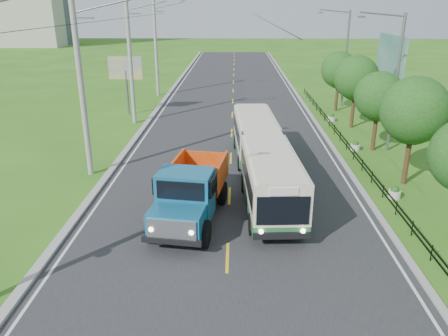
{
  "coord_description": "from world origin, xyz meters",
  "views": [
    {
      "loc": [
        0.25,
        -15.02,
        9.47
      ],
      "look_at": [
        -0.27,
        5.13,
        1.9
      ],
      "focal_mm": 35.0,
      "sensor_mm": 36.0,
      "label": 1
    }
  ],
  "objects_px": {
    "pole_far": "(156,48)",
    "planter_near": "(395,193)",
    "tree_third": "(414,114)",
    "tree_fifth": "(356,80)",
    "streetlight_far": "(344,55)",
    "planter_far": "(332,118)",
    "dump_truck": "(191,189)",
    "pole_near": "(82,88)",
    "streetlight_mid": "(394,79)",
    "tree_back": "(339,72)",
    "pole_mid": "(131,62)",
    "billboard_right": "(390,61)",
    "bus": "(262,153)",
    "planter_mid": "(355,146)",
    "billboard_left": "(126,72)",
    "tree_fourth": "(379,98)"
  },
  "relations": [
    {
      "from": "pole_mid",
      "to": "planter_near",
      "type": "distance_m",
      "value": 23.08
    },
    {
      "from": "pole_near",
      "to": "planter_far",
      "type": "xyz_separation_m",
      "value": [
        16.86,
        13.0,
        -4.81
      ]
    },
    {
      "from": "streetlight_far",
      "to": "tree_back",
      "type": "bearing_deg",
      "value": -112.92
    },
    {
      "from": "pole_mid",
      "to": "tree_fifth",
      "type": "relative_size",
      "value": 1.72
    },
    {
      "from": "streetlight_mid",
      "to": "planter_far",
      "type": "xyz_separation_m",
      "value": [
        -2.04,
        8.0,
        -4.62
      ]
    },
    {
      "from": "planter_mid",
      "to": "tree_fourth",
      "type": "bearing_deg",
      "value": 6.39
    },
    {
      "from": "pole_far",
      "to": "tree_back",
      "type": "relative_size",
      "value": 1.82
    },
    {
      "from": "pole_near",
      "to": "planter_near",
      "type": "bearing_deg",
      "value": -10.09
    },
    {
      "from": "pole_far",
      "to": "pole_near",
      "type": "bearing_deg",
      "value": -90.0
    },
    {
      "from": "pole_far",
      "to": "planter_near",
      "type": "height_order",
      "value": "pole_far"
    },
    {
      "from": "pole_mid",
      "to": "billboard_right",
      "type": "relative_size",
      "value": 1.37
    },
    {
      "from": "planter_near",
      "to": "billboard_right",
      "type": "xyz_separation_m",
      "value": [
        3.7,
        14.0,
        5.06
      ]
    },
    {
      "from": "streetlight_far",
      "to": "planter_near",
      "type": "distance_m",
      "value": 22.57
    },
    {
      "from": "planter_near",
      "to": "tree_fifth",
      "type": "bearing_deg",
      "value": 84.92
    },
    {
      "from": "pole_mid",
      "to": "tree_third",
      "type": "relative_size",
      "value": 1.67
    },
    {
      "from": "bus",
      "to": "pole_mid",
      "type": "bearing_deg",
      "value": 124.43
    },
    {
      "from": "streetlight_mid",
      "to": "billboard_right",
      "type": "bearing_deg",
      "value": 74.56
    },
    {
      "from": "streetlight_far",
      "to": "billboard_right",
      "type": "bearing_deg",
      "value": -78.29
    },
    {
      "from": "tree_fifth",
      "to": "bus",
      "type": "height_order",
      "value": "tree_fifth"
    },
    {
      "from": "tree_fifth",
      "to": "streetlight_far",
      "type": "height_order",
      "value": "streetlight_far"
    },
    {
      "from": "tree_fifth",
      "to": "planter_far",
      "type": "xyz_separation_m",
      "value": [
        -1.26,
        1.86,
        -3.57
      ]
    },
    {
      "from": "pole_near",
      "to": "streetlight_mid",
      "type": "height_order",
      "value": "pole_near"
    },
    {
      "from": "pole_mid",
      "to": "tree_back",
      "type": "height_order",
      "value": "pole_mid"
    },
    {
      "from": "streetlight_mid",
      "to": "planter_near",
      "type": "bearing_deg",
      "value": -104.32
    },
    {
      "from": "tree_third",
      "to": "streetlight_far",
      "type": "distance_m",
      "value": 19.9
    },
    {
      "from": "planter_mid",
      "to": "billboard_right",
      "type": "relative_size",
      "value": 0.09
    },
    {
      "from": "billboard_left",
      "to": "planter_mid",
      "type": "bearing_deg",
      "value": -28.92
    },
    {
      "from": "pole_far",
      "to": "planter_near",
      "type": "bearing_deg",
      "value": -58.01
    },
    {
      "from": "tree_back",
      "to": "bus",
      "type": "bearing_deg",
      "value": -114.01
    },
    {
      "from": "planter_far",
      "to": "pole_mid",
      "type": "bearing_deg",
      "value": -176.61
    },
    {
      "from": "dump_truck",
      "to": "planter_mid",
      "type": "bearing_deg",
      "value": 54.08
    },
    {
      "from": "streetlight_mid",
      "to": "planter_far",
      "type": "bearing_deg",
      "value": 104.32
    },
    {
      "from": "planter_far",
      "to": "dump_truck",
      "type": "bearing_deg",
      "value": -118.92
    },
    {
      "from": "pole_mid",
      "to": "billboard_left",
      "type": "distance_m",
      "value": 3.47
    },
    {
      "from": "tree_fourth",
      "to": "tree_fifth",
      "type": "distance_m",
      "value": 6.01
    },
    {
      "from": "streetlight_far",
      "to": "planter_near",
      "type": "xyz_separation_m",
      "value": [
        -2.04,
        -22.0,
        -4.62
      ]
    },
    {
      "from": "tree_third",
      "to": "billboard_right",
      "type": "bearing_deg",
      "value": 78.36
    },
    {
      "from": "tree_fifth",
      "to": "planter_mid",
      "type": "distance_m",
      "value": 7.21
    },
    {
      "from": "tree_fifth",
      "to": "tree_back",
      "type": "height_order",
      "value": "tree_fifth"
    },
    {
      "from": "pole_far",
      "to": "tree_third",
      "type": "relative_size",
      "value": 1.67
    },
    {
      "from": "tree_third",
      "to": "tree_back",
      "type": "relative_size",
      "value": 1.09
    },
    {
      "from": "tree_third",
      "to": "tree_fifth",
      "type": "bearing_deg",
      "value": 90.0
    },
    {
      "from": "tree_back",
      "to": "tree_fourth",
      "type": "bearing_deg",
      "value": -90.0
    },
    {
      "from": "tree_third",
      "to": "billboard_right",
      "type": "relative_size",
      "value": 0.82
    },
    {
      "from": "billboard_right",
      "to": "pole_mid",
      "type": "bearing_deg",
      "value": 177.22
    },
    {
      "from": "bus",
      "to": "billboard_right",
      "type": "bearing_deg",
      "value": 45.44
    },
    {
      "from": "tree_back",
      "to": "billboard_left",
      "type": "relative_size",
      "value": 1.06
    },
    {
      "from": "streetlight_far",
      "to": "billboard_left",
      "type": "distance_m",
      "value": 20.56
    },
    {
      "from": "tree_third",
      "to": "planter_far",
      "type": "relative_size",
      "value": 8.96
    },
    {
      "from": "pole_far",
      "to": "billboard_left",
      "type": "relative_size",
      "value": 1.92
    }
  ]
}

